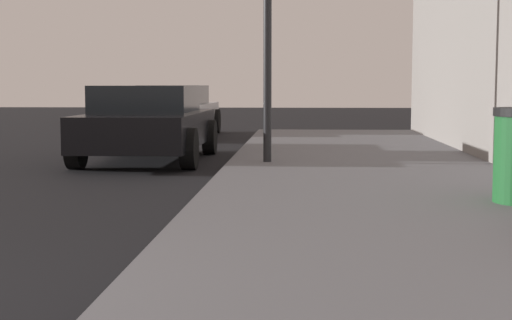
# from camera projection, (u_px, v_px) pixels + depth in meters

# --- Properties ---
(car_black) EXTENTS (1.96, 4.09, 1.27)m
(car_black) POSITION_uv_depth(u_px,v_px,m) (148.00, 123.00, 12.92)
(car_black) COLOR black
(car_black) RESTS_ON ground_plane
(car_silver) EXTENTS (1.93, 4.29, 1.27)m
(car_silver) POSITION_uv_depth(u_px,v_px,m) (175.00, 111.00, 19.11)
(car_silver) COLOR #B7B7BF
(car_silver) RESTS_ON ground_plane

